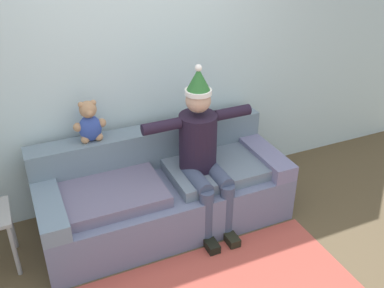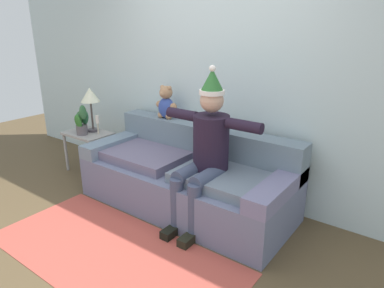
{
  "view_description": "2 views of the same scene",
  "coord_description": "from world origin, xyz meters",
  "px_view_note": "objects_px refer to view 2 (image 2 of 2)",
  "views": [
    {
      "loc": [
        -1.11,
        -2.18,
        2.69
      ],
      "look_at": [
        0.28,
        0.94,
        0.78
      ],
      "focal_mm": 41.03,
      "sensor_mm": 36.0,
      "label": 1
    },
    {
      "loc": [
        2.04,
        -1.68,
        1.86
      ],
      "look_at": [
        0.13,
        0.9,
        0.75
      ],
      "focal_mm": 32.56,
      "sensor_mm": 36.0,
      "label": 2
    }
  ],
  "objects_px": {
    "candle_short": "(98,122)",
    "teddy_bear": "(166,104)",
    "person_seated": "(205,148)",
    "side_table": "(88,139)",
    "potted_plant": "(82,122)",
    "table_lamp": "(90,97)",
    "couch": "(188,177)",
    "candle_tall": "(77,121)"
  },
  "relations": [
    {
      "from": "teddy_bear",
      "to": "table_lamp",
      "type": "distance_m",
      "value": 1.08
    },
    {
      "from": "table_lamp",
      "to": "side_table",
      "type": "bearing_deg",
      "value": -96.93
    },
    {
      "from": "table_lamp",
      "to": "candle_tall",
      "type": "distance_m",
      "value": 0.38
    },
    {
      "from": "side_table",
      "to": "table_lamp",
      "type": "height_order",
      "value": "table_lamp"
    },
    {
      "from": "table_lamp",
      "to": "candle_tall",
      "type": "relative_size",
      "value": 2.7
    },
    {
      "from": "side_table",
      "to": "person_seated",
      "type": "bearing_deg",
      "value": -4.03
    },
    {
      "from": "teddy_bear",
      "to": "table_lamp",
      "type": "relative_size",
      "value": 0.67
    },
    {
      "from": "potted_plant",
      "to": "candle_tall",
      "type": "bearing_deg",
      "value": 160.42
    },
    {
      "from": "candle_short",
      "to": "teddy_bear",
      "type": "bearing_deg",
      "value": 17.76
    },
    {
      "from": "potted_plant",
      "to": "couch",
      "type": "bearing_deg",
      "value": 4.05
    },
    {
      "from": "candle_short",
      "to": "side_table",
      "type": "bearing_deg",
      "value": -166.5
    },
    {
      "from": "person_seated",
      "to": "candle_short",
      "type": "height_order",
      "value": "person_seated"
    },
    {
      "from": "person_seated",
      "to": "candle_short",
      "type": "relative_size",
      "value": 6.28
    },
    {
      "from": "teddy_bear",
      "to": "candle_short",
      "type": "xyz_separation_m",
      "value": [
        -0.9,
        -0.29,
        -0.31
      ]
    },
    {
      "from": "side_table",
      "to": "potted_plant",
      "type": "height_order",
      "value": "potted_plant"
    },
    {
      "from": "couch",
      "to": "teddy_bear",
      "type": "bearing_deg",
      "value": 150.97
    },
    {
      "from": "teddy_bear",
      "to": "potted_plant",
      "type": "xyz_separation_m",
      "value": [
        -1.05,
        -0.41,
        -0.3
      ]
    },
    {
      "from": "potted_plant",
      "to": "side_table",
      "type": "bearing_deg",
      "value": 98.92
    },
    {
      "from": "couch",
      "to": "person_seated",
      "type": "relative_size",
      "value": 1.48
    },
    {
      "from": "person_seated",
      "to": "teddy_bear",
      "type": "relative_size",
      "value": 3.98
    },
    {
      "from": "couch",
      "to": "candle_tall",
      "type": "bearing_deg",
      "value": -178.43
    },
    {
      "from": "person_seated",
      "to": "teddy_bear",
      "type": "bearing_deg",
      "value": 151.89
    },
    {
      "from": "side_table",
      "to": "table_lamp",
      "type": "relative_size",
      "value": 1.04
    },
    {
      "from": "couch",
      "to": "potted_plant",
      "type": "bearing_deg",
      "value": -175.95
    },
    {
      "from": "potted_plant",
      "to": "candle_short",
      "type": "distance_m",
      "value": 0.2
    },
    {
      "from": "couch",
      "to": "candle_tall",
      "type": "distance_m",
      "value": 1.8
    },
    {
      "from": "candle_short",
      "to": "person_seated",
      "type": "bearing_deg",
      "value": -5.7
    },
    {
      "from": "person_seated",
      "to": "table_lamp",
      "type": "relative_size",
      "value": 2.66
    },
    {
      "from": "teddy_bear",
      "to": "couch",
      "type": "bearing_deg",
      "value": -29.03
    },
    {
      "from": "couch",
      "to": "teddy_bear",
      "type": "relative_size",
      "value": 5.9
    },
    {
      "from": "candle_short",
      "to": "couch",
      "type": "bearing_deg",
      "value": -0.45
    },
    {
      "from": "couch",
      "to": "side_table",
      "type": "distance_m",
      "value": 1.61
    },
    {
      "from": "potted_plant",
      "to": "candle_tall",
      "type": "relative_size",
      "value": 1.85
    },
    {
      "from": "table_lamp",
      "to": "potted_plant",
      "type": "height_order",
      "value": "table_lamp"
    },
    {
      "from": "potted_plant",
      "to": "candle_tall",
      "type": "xyz_separation_m",
      "value": [
        -0.18,
        0.06,
        -0.03
      ]
    },
    {
      "from": "person_seated",
      "to": "teddy_bear",
      "type": "height_order",
      "value": "person_seated"
    },
    {
      "from": "side_table",
      "to": "potted_plant",
      "type": "relative_size",
      "value": 1.52
    },
    {
      "from": "potted_plant",
      "to": "candle_tall",
      "type": "distance_m",
      "value": 0.19
    },
    {
      "from": "table_lamp",
      "to": "candle_short",
      "type": "relative_size",
      "value": 2.36
    },
    {
      "from": "teddy_bear",
      "to": "candle_tall",
      "type": "height_order",
      "value": "teddy_bear"
    },
    {
      "from": "teddy_bear",
      "to": "candle_tall",
      "type": "bearing_deg",
      "value": -164.23
    },
    {
      "from": "potted_plant",
      "to": "candle_tall",
      "type": "height_order",
      "value": "potted_plant"
    }
  ]
}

